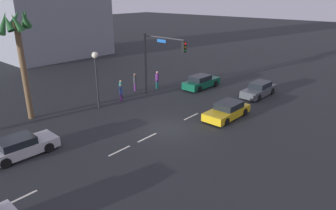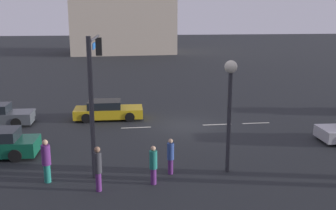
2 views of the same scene
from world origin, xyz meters
name	(u,v)px [view 2 (image 2 of 2)]	position (x,y,z in m)	size (l,w,h in m)	color
ground_plane	(185,126)	(0.00, 0.00, 0.00)	(220.00, 220.00, 0.00)	#232628
lane_stripe_2	(256,123)	(-4.71, 0.00, 0.01)	(1.82, 0.14, 0.01)	silver
lane_stripe_3	(217,125)	(-2.09, 0.00, 0.01)	(1.88, 0.14, 0.01)	silver
lane_stripe_4	(136,128)	(3.18, 0.00, 0.01)	(1.88, 0.14, 0.01)	silver
car_0	(108,110)	(4.97, -2.36, 0.60)	(4.64, 2.06, 1.29)	gold
traffic_signal	(94,77)	(5.30, 5.61, 4.19)	(0.45, 5.32, 6.14)	#38383D
streetlamp	(230,93)	(-0.60, 7.54, 3.65)	(0.56, 0.56, 5.08)	#2D2D33
pedestrian_0	(171,155)	(2.00, 7.47, 0.88)	(0.33, 0.33, 1.65)	#59266B
pedestrian_1	(153,164)	(2.87, 8.46, 0.90)	(0.42, 0.42, 1.69)	#59266B
pedestrian_2	(98,167)	(5.13, 8.82, 1.02)	(0.32, 0.32, 1.90)	#59266B
pedestrian_3	(46,160)	(7.33, 7.67, 1.01)	(0.49, 0.49, 1.91)	#1E7266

